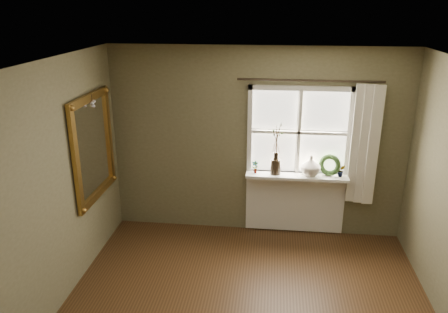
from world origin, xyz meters
The scene contains 14 objects.
ceiling centered at (0.00, 0.00, 2.60)m, with size 4.50×4.50×0.00m, color silver.
wall_back centered at (0.00, 2.30, 1.30)m, with size 4.00×0.10×2.60m, color brown.
wall_left centered at (-2.05, 0.00, 1.30)m, with size 0.10×4.50×2.60m, color brown.
window_frame centered at (0.55, 2.23, 1.48)m, with size 1.36×0.06×1.24m.
window_sill centered at (0.55, 2.12, 0.90)m, with size 1.36×0.26×0.04m, color silver.
window_apron centered at (0.55, 2.23, 0.46)m, with size 1.36×0.04×0.88m, color silver.
dark_jug centered at (0.26, 2.12, 1.02)m, with size 0.14×0.14×0.21m, color black.
cream_vase centered at (0.73, 2.12, 1.06)m, with size 0.26×0.26×0.28m, color silver.
wreath centered at (0.98, 2.16, 1.03)m, with size 0.29×0.29×0.07m, color #2A461F.
potted_plant_left centered at (-0.01, 2.12, 1.01)m, with size 0.09×0.06×0.17m, color #2A461F.
potted_plant_right centered at (1.13, 2.12, 1.00)m, with size 0.09×0.07×0.17m, color #2A461F.
curtain centered at (1.39, 2.13, 1.37)m, with size 0.36×0.12×1.59m, color beige.
curtain_rod centered at (0.65, 2.17, 2.18)m, with size 0.03×0.03×1.84m, color black.
gilt_mirror centered at (-1.96, 1.44, 1.44)m, with size 0.10×1.10×1.31m.
Camera 1 is at (0.21, -3.40, 3.12)m, focal length 35.00 mm.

